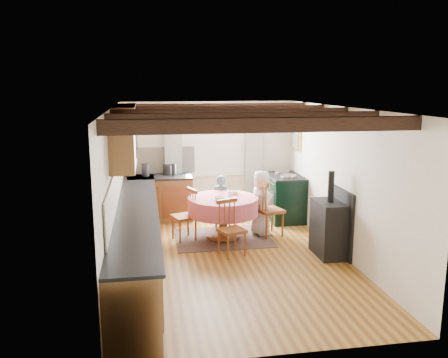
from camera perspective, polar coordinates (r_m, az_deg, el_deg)
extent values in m
cube|color=olive|center=(7.62, 1.02, -9.69)|extent=(3.60, 5.50, 0.00)
cube|color=white|center=(7.12, 1.08, 8.63)|extent=(3.60, 5.50, 0.00)
cube|color=silver|center=(9.95, -1.87, 2.48)|extent=(3.60, 0.00, 2.40)
cube|color=silver|center=(4.70, 7.30, -7.88)|extent=(3.60, 0.00, 2.40)
cube|color=silver|center=(7.17, -13.23, -1.33)|extent=(0.00, 5.50, 2.40)
cube|color=silver|center=(7.81, 14.15, -0.35)|extent=(0.00, 5.50, 2.40)
cube|color=#341D13|center=(5.18, 5.20, 6.54)|extent=(3.60, 0.16, 0.16)
cube|color=#341D13|center=(6.15, 2.82, 7.34)|extent=(3.60, 0.16, 0.16)
cube|color=#341D13|center=(7.13, 1.08, 7.91)|extent=(3.60, 0.16, 0.16)
cube|color=#341D13|center=(8.11, -0.24, 8.34)|extent=(3.60, 0.16, 0.16)
cube|color=#341D13|center=(9.10, -1.27, 8.67)|extent=(3.60, 0.16, 0.16)
cube|color=beige|center=(7.47, -12.94, -0.82)|extent=(0.02, 4.50, 0.55)
cube|color=beige|center=(9.85, -7.64, 2.29)|extent=(1.40, 0.02, 0.55)
cube|color=brown|center=(7.36, -10.61, -7.03)|extent=(0.60, 5.30, 0.88)
cube|color=brown|center=(9.72, -7.75, -2.41)|extent=(1.30, 0.60, 0.88)
cube|color=black|center=(7.23, -10.59, -3.57)|extent=(0.64, 5.30, 0.04)
cube|color=black|center=(9.60, -7.82, 0.23)|extent=(1.30, 0.64, 0.04)
cube|color=brown|center=(8.23, -11.79, 5.63)|extent=(0.34, 1.80, 0.90)
cube|color=brown|center=(6.75, -12.21, 3.96)|extent=(0.34, 0.90, 0.70)
cube|color=white|center=(9.89, -1.30, 4.77)|extent=(1.34, 0.03, 1.54)
cube|color=white|center=(9.90, -1.30, 4.77)|extent=(1.20, 0.01, 1.40)
cube|color=#B1B1B0|center=(9.80, -6.14, 1.68)|extent=(0.35, 0.10, 2.10)
cube|color=#B1B1B0|center=(10.04, 3.59, 1.96)|extent=(0.35, 0.10, 2.10)
cylinder|color=black|center=(9.76, -1.24, 8.21)|extent=(2.00, 0.03, 0.03)
cube|color=gold|center=(9.84, 8.77, 5.19)|extent=(0.04, 0.50, 0.60)
cylinder|color=silver|center=(10.05, 4.10, 5.42)|extent=(0.30, 0.02, 0.30)
cube|color=brown|center=(8.61, -0.12, -7.14)|extent=(1.72, 1.33, 0.01)
imported|color=#40616D|center=(9.12, -0.44, -2.72)|extent=(0.43, 0.34, 1.03)
imported|color=beige|center=(8.70, 4.52, -2.89)|extent=(0.48, 0.64, 1.20)
imported|color=silver|center=(8.69, 1.14, -1.62)|extent=(0.28, 0.28, 0.05)
imported|color=silver|center=(8.19, -0.51, -2.39)|extent=(0.28, 0.28, 0.06)
imported|color=silver|center=(8.34, 0.77, -2.04)|extent=(0.12, 0.12, 0.09)
cylinder|color=#262628|center=(9.60, -9.50, 1.09)|extent=(0.15, 0.15, 0.26)
cylinder|color=#262628|center=(9.72, -6.87, 1.13)|extent=(0.19, 0.19, 0.21)
cylinder|color=#262628|center=(9.55, -6.09, 1.11)|extent=(0.09, 0.09, 0.25)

